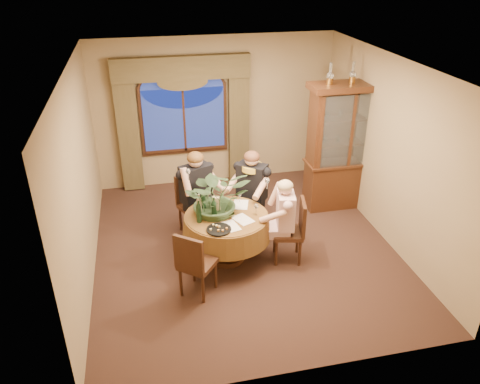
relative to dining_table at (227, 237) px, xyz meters
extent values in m
plane|color=black|center=(0.32, 0.25, -0.38)|extent=(5.00, 5.00, 0.00)
plane|color=#8C7650|center=(0.32, 2.75, 1.02)|extent=(4.50, 0.00, 4.50)
plane|color=#8C7650|center=(2.57, 0.25, 1.02)|extent=(0.00, 5.00, 5.00)
plane|color=white|center=(0.32, 0.25, 2.42)|extent=(5.00, 5.00, 0.00)
cube|color=#453B20|center=(-1.31, 2.63, 0.80)|extent=(0.38, 0.14, 2.32)
cube|color=#453B20|center=(0.75, 2.63, 0.80)|extent=(0.38, 0.14, 2.32)
cylinder|color=brown|center=(0.00, 0.00, 0.00)|extent=(1.48, 1.48, 0.75)
cube|color=#33190C|center=(2.31, 1.23, 0.73)|extent=(1.37, 0.54, 2.22)
cube|color=black|center=(0.87, -0.20, 0.10)|extent=(0.50, 0.50, 0.96)
cube|color=black|center=(0.45, 0.69, 0.10)|extent=(0.58, 0.58, 0.96)
cube|color=black|center=(-0.37, 0.86, 0.10)|extent=(0.55, 0.55, 0.96)
cube|color=black|center=(-0.52, -0.66, 0.10)|extent=(0.59, 0.59, 0.96)
imported|color=#334F2D|center=(-0.11, 0.13, 0.98)|extent=(0.93, 1.03, 0.80)
imported|color=#4C532A|center=(0.03, -0.04, 0.40)|extent=(0.16, 0.16, 0.05)
cylinder|color=black|center=(-0.18, -0.38, 0.39)|extent=(0.34, 0.34, 0.02)
cylinder|color=black|center=(-0.18, -0.05, 0.54)|extent=(0.07, 0.07, 0.33)
cylinder|color=tan|center=(-0.37, 0.09, 0.54)|extent=(0.07, 0.07, 0.33)
cylinder|color=black|center=(-0.40, -0.10, 0.54)|extent=(0.07, 0.07, 0.33)
cylinder|color=black|center=(-0.30, 0.20, 0.54)|extent=(0.07, 0.07, 0.33)
cube|color=white|center=(0.20, -0.18, 0.38)|extent=(0.32, 0.36, 0.00)
cube|color=white|center=(0.27, 0.25, 0.38)|extent=(0.29, 0.35, 0.00)
cube|color=white|center=(0.00, -0.32, 0.38)|extent=(0.27, 0.34, 0.00)
camera|label=1|loc=(-1.04, -5.68, 3.75)|focal=35.00mm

